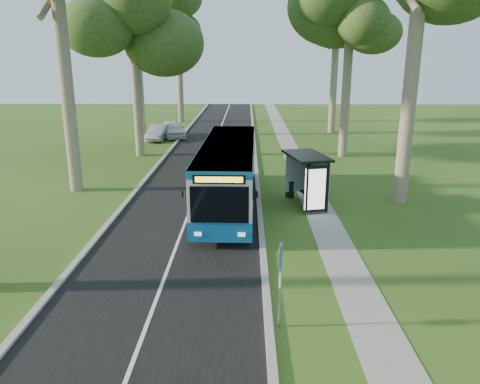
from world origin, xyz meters
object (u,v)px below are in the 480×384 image
Objects in this scene: bus_shelter at (310,172)px; car_silver at (158,132)px; bus_stop_sign at (280,276)px; bus at (229,173)px; litter_bin at (290,189)px; car_white at (173,129)px.

bus_shelter reaches higher than car_silver.
car_silver is (-9.16, 31.27, -0.89)m from bus_stop_sign.
bus is 11.62m from bus_stop_sign.
bus_shelter reaches higher than litter_bin.
car_silver is (-10.60, 18.37, 0.23)m from litter_bin.
bus_shelter reaches higher than bus_stop_sign.
car_white is at bearing 101.88° from bus_shelter.
bus reaches higher than litter_bin.
litter_bin is at bearing 96.13° from bus_stop_sign.
bus_stop_sign is 2.75× the size of litter_bin.
bus is 22.15m from car_white.
litter_bin is at bearing 24.49° from bus.
car_silver is at bearing -145.69° from car_white.
bus_shelter is (4.10, -0.53, 0.22)m from bus.
bus_stop_sign is 0.60× the size of car_silver.
litter_bin is at bearing -82.77° from car_white.
bus_stop_sign is at bearing -114.83° from bus_shelter.
bus_stop_sign is at bearing -69.77° from car_silver.
bus_shelter is (2.22, 10.94, 0.31)m from bus_stop_sign.
bus_shelter is at bearing 91.00° from bus_stop_sign.
bus_stop_sign reaches higher than litter_bin.
car_white reaches higher than car_silver.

